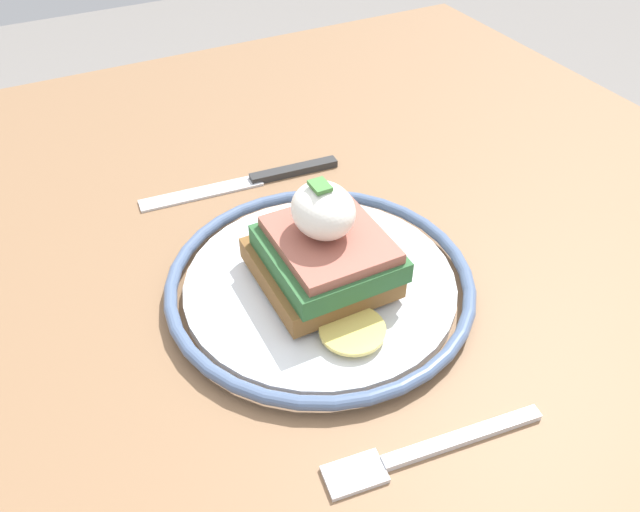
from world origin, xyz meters
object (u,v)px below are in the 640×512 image
at_px(sandwich, 324,248).
at_px(fork, 424,451).
at_px(plate, 320,283).
at_px(knife, 258,179).

bearing_deg(sandwich, fork, 176.12).
height_order(plate, fork, plate).
height_order(plate, knife, plate).
distance_m(sandwich, knife, 0.17).
distance_m(plate, sandwich, 0.04).
bearing_deg(plate, fork, 176.84).
bearing_deg(plate, knife, -5.34).
bearing_deg(fork, knife, -4.27).
bearing_deg(plate, sandwich, -139.85).
distance_m(fork, knife, 0.32).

